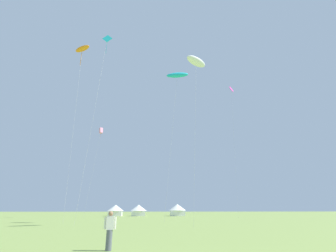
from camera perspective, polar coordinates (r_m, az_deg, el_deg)
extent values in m
ellipsoid|color=orange|center=(47.55, -19.66, 16.88)|extent=(3.40, 2.88, 0.95)
cylinder|color=#A75C11|center=(46.43, -19.94, 14.84)|extent=(0.08, 0.08, 2.80)
cylinder|color=#B2B2B7|center=(39.87, -21.38, 0.71)|extent=(1.41, 2.24, 28.92)
cube|color=pink|center=(62.61, -15.61, -1.05)|extent=(1.10, 1.15, 1.48)
cylinder|color=#A9627C|center=(62.32, -15.69, -1.95)|extent=(0.05, 0.05, 1.29)
cylinder|color=#B2B2B7|center=(60.19, -17.42, -10.23)|extent=(1.87, 0.76, 20.51)
ellipsoid|color=#1EB7CC|center=(41.69, 2.23, 11.99)|extent=(3.94, 2.27, 1.42)
cylinder|color=#B2B2B7|center=(36.53, 0.83, -3.48)|extent=(2.21, 0.82, 23.37)
cube|color=#E02DA3|center=(67.49, 14.80, 8.46)|extent=(1.52, 1.63, 2.02)
cylinder|color=#B2B2B7|center=(61.33, 15.52, -4.89)|extent=(1.49, 0.68, 32.36)
ellipsoid|color=white|center=(35.39, 6.70, 14.95)|extent=(3.73, 3.31, 1.24)
cylinder|color=#B2B2B7|center=(29.55, 6.45, -1.34)|extent=(1.53, 2.17, 21.58)
cube|color=#1EB7CC|center=(37.87, -14.19, 19.47)|extent=(1.45, 0.29, 1.44)
cylinder|color=teal|center=(36.99, -14.38, 17.69)|extent=(0.04, 0.04, 2.21)
cylinder|color=#B2B2B7|center=(31.24, -17.33, 1.85)|extent=(1.23, 1.40, 25.10)
cylinder|color=#565B66|center=(12.73, -13.84, -24.82)|extent=(0.28, 0.28, 0.90)
cube|color=white|center=(12.68, -13.55, -21.45)|extent=(0.38, 0.25, 0.60)
sphere|color=#9E7051|center=(12.66, -13.40, -19.56)|extent=(0.22, 0.22, 0.22)
cylinder|color=white|center=(12.71, -14.70, -21.36)|extent=(0.09, 0.09, 0.55)
cylinder|color=white|center=(12.64, -12.40, -21.54)|extent=(0.09, 0.09, 0.55)
cube|color=white|center=(73.19, -12.41, -19.61)|extent=(3.71, 3.71, 1.39)
cone|color=white|center=(73.19, -12.32, -18.43)|extent=(4.63, 4.63, 1.62)
cube|color=white|center=(72.67, -7.04, -19.89)|extent=(3.73, 3.73, 1.40)
cone|color=white|center=(72.67, -6.99, -18.70)|extent=(4.66, 4.66, 1.63)
cube|color=white|center=(73.12, 2.24, -19.97)|extent=(3.99, 3.99, 1.49)
cone|color=white|center=(73.11, 2.23, -18.70)|extent=(4.98, 4.98, 1.74)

